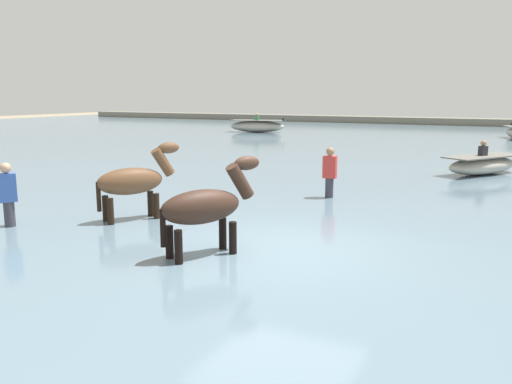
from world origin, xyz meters
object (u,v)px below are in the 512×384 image
(boat_far_inshore, at_px, (257,126))
(person_wading_mid, at_px, (8,202))
(horse_lead_dark_bay, at_px, (205,209))
(person_wading_close, at_px, (330,178))
(boat_far_offshore, at_px, (482,165))
(horse_trailing_bay, at_px, (134,183))

(boat_far_inshore, height_order, person_wading_mid, boat_far_inshore)
(horse_lead_dark_bay, distance_m, person_wading_close, 5.42)
(boat_far_offshore, height_order, person_wading_close, person_wading_close)
(boat_far_inshore, bearing_deg, horse_lead_dark_bay, -64.77)
(boat_far_offshore, bearing_deg, horse_lead_dark_bay, -105.80)
(horse_trailing_bay, relative_size, person_wading_close, 1.18)
(person_wading_mid, distance_m, person_wading_close, 7.14)
(person_wading_mid, bearing_deg, horse_lead_dark_bay, 1.89)
(horse_lead_dark_bay, relative_size, person_wading_close, 1.18)
(boat_far_inshore, height_order, boat_far_offshore, boat_far_inshore)
(horse_trailing_bay, height_order, boat_far_offshore, horse_trailing_bay)
(boat_far_offshore, bearing_deg, person_wading_mid, -123.43)
(horse_lead_dark_bay, height_order, boat_far_inshore, horse_lead_dark_bay)
(boat_far_offshore, bearing_deg, horse_trailing_bay, -120.33)
(horse_trailing_bay, distance_m, boat_far_offshore, 11.45)
(horse_lead_dark_bay, relative_size, person_wading_mid, 1.18)
(boat_far_inshore, relative_size, person_wading_close, 2.39)
(horse_trailing_bay, bearing_deg, person_wading_mid, -138.71)
(boat_far_offshore, bearing_deg, person_wading_close, -117.41)
(boat_far_inshore, distance_m, boat_far_offshore, 20.25)
(horse_lead_dark_bay, distance_m, person_wading_mid, 4.36)
(horse_lead_dark_bay, relative_size, boat_far_inshore, 0.49)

